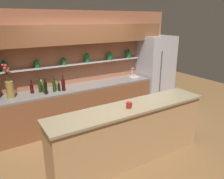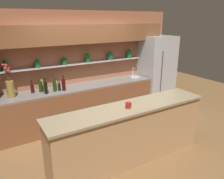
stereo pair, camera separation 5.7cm
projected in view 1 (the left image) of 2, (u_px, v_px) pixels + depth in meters
ground_plane at (113, 144)px, 4.39m from camera, size 12.00×12.00×0.00m
back_wall_unit at (79, 57)px, 5.15m from camera, size 5.20×0.44×2.60m
back_counter_unit at (81, 105)px, 5.19m from camera, size 3.68×0.62×0.92m
island_counter at (130, 133)px, 3.80m from camera, size 2.92×0.61×1.02m
refrigerator at (156, 72)px, 6.15m from camera, size 0.87×0.73×1.97m
flower_vase at (10, 87)px, 4.26m from camera, size 0.16×0.17×0.69m
sink_fixture at (134, 76)px, 5.83m from camera, size 0.26×0.26×0.25m
bottle_wine_0 at (40, 87)px, 4.63m from camera, size 0.08×0.08×0.32m
bottle_oil_1 at (44, 89)px, 4.60m from camera, size 0.07×0.07×0.22m
bottle_spirit_2 at (42, 85)px, 4.73m from camera, size 0.06×0.06×0.28m
bottle_wine_3 at (54, 86)px, 4.65m from camera, size 0.07×0.07×0.34m
bottle_wine_4 at (32, 88)px, 4.56m from camera, size 0.07×0.07×0.29m
bottle_wine_5 at (63, 85)px, 4.72m from camera, size 0.08×0.08×0.34m
bottle_sauce_6 at (45, 88)px, 4.70m from camera, size 0.05×0.05×0.17m
bottle_wine_7 at (46, 88)px, 4.50m from camera, size 0.07×0.07×0.34m
bottle_spirit_8 at (56, 86)px, 4.77m from camera, size 0.07×0.07×0.24m
bottle_sauce_9 at (59, 87)px, 4.71m from camera, size 0.05×0.05×0.19m
coffee_mug at (129, 105)px, 3.56m from camera, size 0.11×0.09×0.10m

